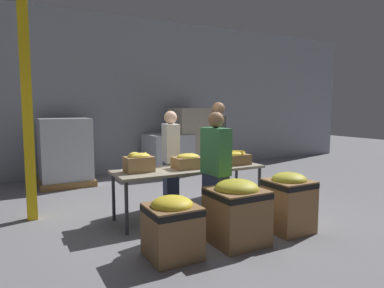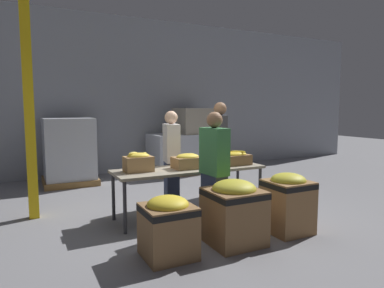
{
  "view_description": "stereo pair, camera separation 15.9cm",
  "coord_description": "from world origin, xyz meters",
  "px_view_note": "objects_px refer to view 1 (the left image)",
  "views": [
    {
      "loc": [
        -2.44,
        -4.63,
        1.69
      ],
      "look_at": [
        0.08,
        0.08,
        1.12
      ],
      "focal_mm": 32.0,
      "sensor_mm": 36.0,
      "label": 1
    },
    {
      "loc": [
        -2.3,
        -4.7,
        1.69
      ],
      "look_at": [
        0.08,
        0.08,
        1.12
      ],
      "focal_mm": 32.0,
      "sensor_mm": 36.0,
      "label": 2
    }
  ],
  "objects_px": {
    "volunteer_0": "(218,150)",
    "pallet_stack_0": "(168,154)",
    "sorting_table": "(190,171)",
    "banana_box_2": "(235,158)",
    "banana_box_1": "(188,161)",
    "donation_bin_0": "(172,225)",
    "banana_box_0": "(139,162)",
    "volunteer_1": "(216,172)",
    "donation_bin_1": "(237,209)",
    "pallet_stack_2": "(65,152)",
    "pallet_stack_1": "(190,141)",
    "support_pillar": "(26,86)",
    "donation_bin_2": "(289,200)",
    "volunteer_2": "(171,160)"
  },
  "relations": [
    {
      "from": "sorting_table",
      "to": "support_pillar",
      "type": "bearing_deg",
      "value": 156.0
    },
    {
      "from": "donation_bin_0",
      "to": "pallet_stack_0",
      "type": "distance_m",
      "value": 5.01
    },
    {
      "from": "banana_box_2",
      "to": "volunteer_0",
      "type": "xyz_separation_m",
      "value": [
        0.2,
        0.84,
        0.02
      ]
    },
    {
      "from": "volunteer_2",
      "to": "pallet_stack_2",
      "type": "height_order",
      "value": "volunteer_2"
    },
    {
      "from": "banana_box_1",
      "to": "volunteer_2",
      "type": "relative_size",
      "value": 0.27
    },
    {
      "from": "sorting_table",
      "to": "volunteer_2",
      "type": "xyz_separation_m",
      "value": [
        -0.07,
        0.56,
        0.11
      ]
    },
    {
      "from": "donation_bin_0",
      "to": "volunteer_1",
      "type": "bearing_deg",
      "value": 30.92
    },
    {
      "from": "sorting_table",
      "to": "pallet_stack_2",
      "type": "height_order",
      "value": "pallet_stack_2"
    },
    {
      "from": "support_pillar",
      "to": "volunteer_2",
      "type": "bearing_deg",
      "value": -11.04
    },
    {
      "from": "banana_box_1",
      "to": "support_pillar",
      "type": "height_order",
      "value": "support_pillar"
    },
    {
      "from": "support_pillar",
      "to": "pallet_stack_1",
      "type": "distance_m",
      "value": 4.73
    },
    {
      "from": "volunteer_0",
      "to": "support_pillar",
      "type": "bearing_deg",
      "value": -67.32
    },
    {
      "from": "banana_box_2",
      "to": "volunteer_0",
      "type": "height_order",
      "value": "volunteer_0"
    },
    {
      "from": "banana_box_2",
      "to": "donation_bin_2",
      "type": "bearing_deg",
      "value": -86.37
    },
    {
      "from": "volunteer_0",
      "to": "pallet_stack_0",
      "type": "height_order",
      "value": "volunteer_0"
    },
    {
      "from": "sorting_table",
      "to": "banana_box_2",
      "type": "xyz_separation_m",
      "value": [
        0.81,
        -0.08,
        0.16
      ]
    },
    {
      "from": "banana_box_1",
      "to": "donation_bin_1",
      "type": "bearing_deg",
      "value": -87.26
    },
    {
      "from": "sorting_table",
      "to": "banana_box_1",
      "type": "distance_m",
      "value": 0.18
    },
    {
      "from": "sorting_table",
      "to": "banana_box_2",
      "type": "relative_size",
      "value": 5.19
    },
    {
      "from": "volunteer_1",
      "to": "donation_bin_1",
      "type": "height_order",
      "value": "volunteer_1"
    },
    {
      "from": "volunteer_2",
      "to": "pallet_stack_0",
      "type": "distance_m",
      "value": 3.06
    },
    {
      "from": "volunteer_0",
      "to": "pallet_stack_0",
      "type": "xyz_separation_m",
      "value": [
        0.12,
        2.6,
        -0.39
      ]
    },
    {
      "from": "banana_box_0",
      "to": "volunteer_2",
      "type": "relative_size",
      "value": 0.25
    },
    {
      "from": "donation_bin_1",
      "to": "pallet_stack_0",
      "type": "xyz_separation_m",
      "value": [
        1.12,
        4.59,
        0.07
      ]
    },
    {
      "from": "banana_box_0",
      "to": "donation_bin_1",
      "type": "bearing_deg",
      "value": -57.53
    },
    {
      "from": "banana_box_1",
      "to": "volunteer_1",
      "type": "height_order",
      "value": "volunteer_1"
    },
    {
      "from": "pallet_stack_1",
      "to": "pallet_stack_2",
      "type": "height_order",
      "value": "pallet_stack_1"
    },
    {
      "from": "sorting_table",
      "to": "volunteer_2",
      "type": "relative_size",
      "value": 1.44
    },
    {
      "from": "donation_bin_1",
      "to": "donation_bin_2",
      "type": "distance_m",
      "value": 0.87
    },
    {
      "from": "banana_box_2",
      "to": "donation_bin_1",
      "type": "bearing_deg",
      "value": -124.55
    },
    {
      "from": "donation_bin_0",
      "to": "donation_bin_2",
      "type": "height_order",
      "value": "donation_bin_2"
    },
    {
      "from": "donation_bin_2",
      "to": "pallet_stack_0",
      "type": "bearing_deg",
      "value": 86.87
    },
    {
      "from": "sorting_table",
      "to": "donation_bin_0",
      "type": "height_order",
      "value": "sorting_table"
    },
    {
      "from": "banana_box_2",
      "to": "donation_bin_1",
      "type": "relative_size",
      "value": 0.56
    },
    {
      "from": "banana_box_0",
      "to": "banana_box_1",
      "type": "distance_m",
      "value": 0.76
    },
    {
      "from": "banana_box_2",
      "to": "pallet_stack_2",
      "type": "height_order",
      "value": "pallet_stack_2"
    },
    {
      "from": "volunteer_2",
      "to": "pallet_stack_0",
      "type": "relative_size",
      "value": 1.43
    },
    {
      "from": "pallet_stack_1",
      "to": "donation_bin_1",
      "type": "bearing_deg",
      "value": -110.92
    },
    {
      "from": "sorting_table",
      "to": "banana_box_2",
      "type": "height_order",
      "value": "banana_box_2"
    },
    {
      "from": "pallet_stack_2",
      "to": "donation_bin_0",
      "type": "bearing_deg",
      "value": -83.47
    },
    {
      "from": "banana_box_2",
      "to": "donation_bin_1",
      "type": "xyz_separation_m",
      "value": [
        -0.8,
        -1.16,
        -0.44
      ]
    },
    {
      "from": "donation_bin_2",
      "to": "pallet_stack_0",
      "type": "height_order",
      "value": "pallet_stack_0"
    },
    {
      "from": "banana_box_0",
      "to": "volunteer_0",
      "type": "relative_size",
      "value": 0.23
    },
    {
      "from": "banana_box_1",
      "to": "donation_bin_0",
      "type": "relative_size",
      "value": 0.63
    },
    {
      "from": "donation_bin_1",
      "to": "donation_bin_2",
      "type": "relative_size",
      "value": 0.99
    },
    {
      "from": "donation_bin_2",
      "to": "pallet_stack_2",
      "type": "distance_m",
      "value": 5.03
    },
    {
      "from": "volunteer_1",
      "to": "donation_bin_0",
      "type": "xyz_separation_m",
      "value": [
        -0.92,
        -0.55,
        -0.44
      ]
    },
    {
      "from": "volunteer_2",
      "to": "donation_bin_0",
      "type": "xyz_separation_m",
      "value": [
        -0.81,
        -1.79,
        -0.44
      ]
    },
    {
      "from": "sorting_table",
      "to": "volunteer_0",
      "type": "distance_m",
      "value": 1.28
    },
    {
      "from": "volunteer_1",
      "to": "support_pillar",
      "type": "relative_size",
      "value": 0.41
    }
  ]
}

